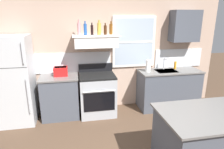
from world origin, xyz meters
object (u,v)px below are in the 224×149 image
(dish_soap_bottle, at_px, (175,65))
(bottle_brown_stout, at_px, (105,30))
(bottle_rose_pink, at_px, (79,29))
(bottle_amber_wine, at_px, (111,29))
(toaster, at_px, (61,71))
(refrigerator, at_px, (15,81))
(bottle_balsamic_dark, at_px, (92,30))
(bottle_champagne_gold_foil, at_px, (99,29))
(stove_range, at_px, (97,94))
(paper_towel_roll, at_px, (148,66))
(kitchen_island, at_px, (209,143))
(bottle_blue_liqueur, at_px, (85,29))

(dish_soap_bottle, bearing_deg, bottle_brown_stout, -178.71)
(bottle_rose_pink, bearing_deg, bottle_amber_wine, 1.50)
(toaster, relative_size, dish_soap_bottle, 1.65)
(refrigerator, bearing_deg, bottle_balsamic_dark, 4.60)
(bottle_amber_wine, bearing_deg, bottle_champagne_gold_foil, -168.43)
(stove_range, xyz_separation_m, paper_towel_roll, (1.16, 0.04, 0.58))
(refrigerator, relative_size, dish_soap_bottle, 9.88)
(toaster, height_order, bottle_balsamic_dark, bottle_balsamic_dark)
(bottle_amber_wine, xyz_separation_m, kitchen_island, (0.96, -2.16, -1.40))
(bottle_blue_liqueur, xyz_separation_m, dish_soap_bottle, (2.09, 0.03, -0.86))
(bottle_rose_pink, height_order, bottle_blue_liqueur, bottle_rose_pink)
(refrigerator, relative_size, bottle_amber_wine, 6.56)
(paper_towel_roll, bearing_deg, bottle_brown_stout, 176.29)
(stove_range, relative_size, bottle_balsamic_dark, 4.42)
(bottle_brown_stout, relative_size, dish_soap_bottle, 1.32)
(stove_range, distance_m, bottle_blue_liqueur, 1.42)
(kitchen_island, bearing_deg, bottle_brown_stout, 117.22)
(kitchen_island, bearing_deg, toaster, 134.35)
(bottle_blue_liqueur, height_order, bottle_brown_stout, bottle_blue_liqueur)
(bottle_balsamic_dark, distance_m, bottle_champagne_gold_foil, 0.15)
(dish_soap_bottle, bearing_deg, bottle_blue_liqueur, -179.20)
(bottle_amber_wine, relative_size, dish_soap_bottle, 1.51)
(bottle_blue_liqueur, relative_size, bottle_amber_wine, 1.03)
(refrigerator, bearing_deg, toaster, 6.40)
(bottle_blue_liqueur, bearing_deg, bottle_amber_wine, 4.03)
(refrigerator, xyz_separation_m, stove_range, (1.65, 0.02, -0.42))
(bottle_champagne_gold_foil, bearing_deg, stove_range, -129.15)
(bottle_rose_pink, xyz_separation_m, bottle_balsamic_dark, (0.26, -0.02, -0.03))
(bottle_rose_pink, relative_size, bottle_amber_wine, 1.14)
(bottle_brown_stout, xyz_separation_m, kitchen_island, (1.09, -2.11, -1.39))
(toaster, height_order, kitchen_island, toaster)
(bottle_balsamic_dark, bearing_deg, bottle_amber_wine, 5.97)
(paper_towel_roll, bearing_deg, bottle_amber_wine, 172.49)
(bottle_amber_wine, bearing_deg, bottle_brown_stout, -160.18)
(stove_range, bearing_deg, dish_soap_bottle, 4.18)
(toaster, height_order, paper_towel_roll, paper_towel_roll)
(bottle_champagne_gold_foil, bearing_deg, toaster, -178.91)
(bottle_rose_pink, bearing_deg, kitchen_island, -52.86)
(dish_soap_bottle, bearing_deg, bottle_champagne_gold_foil, -178.61)
(stove_range, relative_size, dish_soap_bottle, 6.06)
(bottle_rose_pink, height_order, bottle_champagne_gold_foil, bottle_rose_pink)
(refrigerator, xyz_separation_m, dish_soap_bottle, (3.53, 0.16, 0.11))
(toaster, distance_m, paper_towel_roll, 1.92)
(bottle_blue_liqueur, bearing_deg, kitchen_island, -54.76)
(refrigerator, height_order, bottle_amber_wine, bottle_amber_wine)
(stove_range, xyz_separation_m, bottle_rose_pink, (-0.33, 0.13, 1.41))
(bottle_brown_stout, bearing_deg, bottle_rose_pink, 176.86)
(bottle_champagne_gold_foil, xyz_separation_m, kitchen_island, (1.22, -2.11, -1.41))
(bottle_champagne_gold_foil, height_order, bottle_brown_stout, bottle_champagne_gold_foil)
(bottle_amber_wine, xyz_separation_m, dish_soap_bottle, (1.55, -0.01, -0.86))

